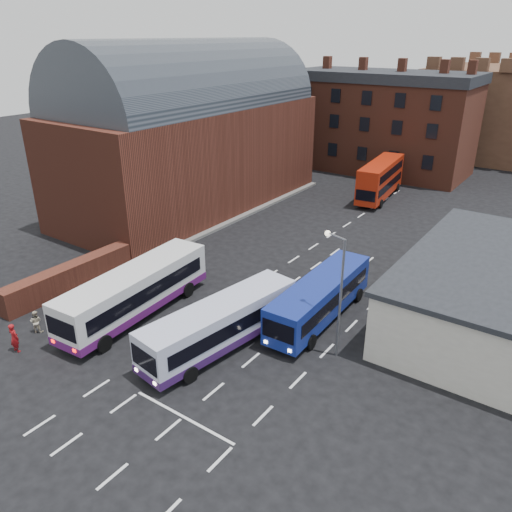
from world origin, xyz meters
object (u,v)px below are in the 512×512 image
Objects in this scene: bus_red_double at (380,179)px; pedestrian_beige at (36,322)px; street_lamp at (338,286)px; bus_blue at (320,296)px; bus_white_inbound at (221,322)px; pedestrian_red at (14,338)px; bus_white_outbound at (135,289)px.

bus_red_double is 7.19× the size of pedestrian_beige.
bus_blue is at bearing 130.77° from street_lamp.
bus_white_inbound reaches higher than pedestrian_red.
pedestrian_beige is at bearing 35.65° from bus_white_inbound.
bus_red_double reaches higher than pedestrian_beige.
bus_red_double reaches higher than pedestrian_red.
bus_white_inbound is at bearing -150.35° from street_lamp.
street_lamp is at bearing -141.75° from bus_white_inbound.
bus_white_inbound is at bearing -1.75° from bus_white_outbound.
street_lamp is (5.47, 3.11, 2.62)m from bus_white_inbound.
bus_white_outbound is 1.60× the size of street_lamp.
bus_white_outbound is 8.01× the size of pedestrian_beige.
street_lamp is at bearing 11.62° from bus_white_outbound.
bus_white_inbound is at bearing 174.82° from pedestrian_beige.
bus_white_inbound is 6.66m from bus_blue.
bus_red_double is at bearing -74.75° from bus_white_inbound.
pedestrian_red is at bearing 82.08° from pedestrian_beige.
bus_white_outbound is 1.11× the size of bus_red_double.
street_lamp is 17.91m from pedestrian_beige.
street_lamp is at bearing -149.45° from pedestrian_red.
bus_white_outbound is 11.51m from bus_blue.
street_lamp is at bearing 101.48° from bus_red_double.
bus_red_double is at bearing 80.86° from bus_white_outbound.
bus_red_double is 5.78× the size of pedestrian_red.
bus_red_double reaches higher than bus_blue.
bus_white_inbound is at bearing -146.82° from pedestrian_red.
bus_blue is at bearing -137.52° from pedestrian_red.
bus_white_inbound is 6.82m from street_lamp.
pedestrian_red is at bearing -114.58° from bus_white_outbound.
pedestrian_beige is (-6.32, -36.91, -1.42)m from bus_red_double.
bus_white_outbound is 6.67m from bus_white_inbound.
pedestrian_beige is (-3.37, -4.88, -1.09)m from bus_white_outbound.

